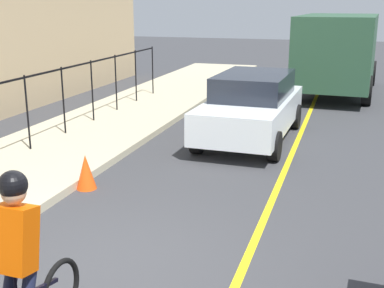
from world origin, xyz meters
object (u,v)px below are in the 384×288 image
(cyclist_lead, at_px, (19,267))
(traffic_cone_far, at_px, (86,172))
(box_truck_background, at_px, (339,50))
(parked_sedan_rear, at_px, (252,106))

(cyclist_lead, distance_m, traffic_cone_far, 4.48)
(box_truck_background, bearing_deg, cyclist_lead, 174.84)
(traffic_cone_far, bearing_deg, box_truck_background, -18.81)
(cyclist_lead, xyz_separation_m, parked_sedan_rear, (8.36, -0.54, -0.09))
(cyclist_lead, relative_size, parked_sedan_rear, 0.41)
(cyclist_lead, bearing_deg, parked_sedan_rear, -1.51)
(parked_sedan_rear, relative_size, box_truck_background, 0.65)
(parked_sedan_rear, bearing_deg, traffic_cone_far, -25.23)
(cyclist_lead, xyz_separation_m, box_truck_background, (15.48, -2.25, 0.64))
(parked_sedan_rear, distance_m, traffic_cone_far, 4.77)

